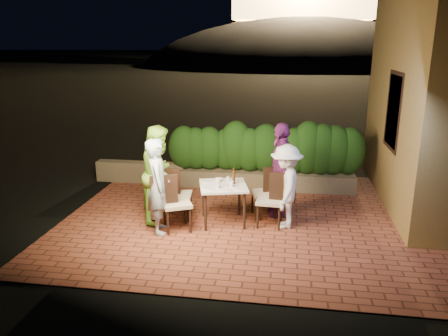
% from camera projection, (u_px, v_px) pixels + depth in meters
% --- Properties ---
extents(ground, '(400.00, 400.00, 0.00)m').
position_uv_depth(ground, '(244.00, 227.00, 8.19)').
color(ground, black).
rests_on(ground, ground).
extents(terrace_floor, '(7.00, 6.00, 0.15)m').
position_uv_depth(terrace_floor, '(247.00, 219.00, 8.68)').
color(terrace_floor, brown).
rests_on(terrace_floor, ground).
extents(building_wall, '(1.60, 5.00, 5.00)m').
position_uv_depth(building_wall, '(432.00, 84.00, 8.88)').
color(building_wall, '#9F7D3E').
rests_on(building_wall, ground).
extents(window_pane, '(0.08, 1.00, 1.40)m').
position_uv_depth(window_pane, '(395.00, 111.00, 8.65)').
color(window_pane, black).
rests_on(window_pane, building_wall).
extents(window_frame, '(0.06, 1.15, 1.55)m').
position_uv_depth(window_frame, '(394.00, 111.00, 8.65)').
color(window_frame, black).
rests_on(window_frame, building_wall).
extents(planter, '(4.20, 0.55, 0.40)m').
position_uv_depth(planter, '(263.00, 179.00, 10.29)').
color(planter, brown).
rests_on(planter, ground).
extents(hedge, '(4.00, 0.70, 1.10)m').
position_uv_depth(hedge, '(264.00, 149.00, 10.08)').
color(hedge, '#183D10').
rests_on(hedge, planter).
extents(parapet, '(2.20, 0.30, 0.50)m').
position_uv_depth(parapet, '(141.00, 172.00, 10.71)').
color(parapet, brown).
rests_on(parapet, ground).
extents(hill, '(52.00, 40.00, 22.00)m').
position_uv_depth(hill, '(299.00, 93.00, 66.01)').
color(hill, black).
rests_on(hill, ground).
extents(dining_table, '(1.05, 1.05, 0.75)m').
position_uv_depth(dining_table, '(223.00, 204.00, 8.24)').
color(dining_table, white).
rests_on(dining_table, ground).
extents(plate_nw, '(0.24, 0.24, 0.01)m').
position_uv_depth(plate_nw, '(209.00, 188.00, 7.93)').
color(plate_nw, white).
rests_on(plate_nw, dining_table).
extents(plate_sw, '(0.20, 0.20, 0.01)m').
position_uv_depth(plate_sw, '(206.00, 181.00, 8.33)').
color(plate_sw, white).
rests_on(plate_sw, dining_table).
extents(plate_ne, '(0.22, 0.22, 0.01)m').
position_uv_depth(plate_ne, '(239.00, 188.00, 7.93)').
color(plate_ne, white).
rests_on(plate_ne, dining_table).
extents(plate_se, '(0.20, 0.20, 0.01)m').
position_uv_depth(plate_se, '(236.00, 180.00, 8.41)').
color(plate_se, white).
rests_on(plate_se, dining_table).
extents(plate_centre, '(0.24, 0.24, 0.01)m').
position_uv_depth(plate_centre, '(221.00, 185.00, 8.12)').
color(plate_centre, white).
rests_on(plate_centre, dining_table).
extents(plate_front, '(0.22, 0.22, 0.01)m').
position_uv_depth(plate_front, '(226.00, 190.00, 7.86)').
color(plate_front, white).
rests_on(plate_front, dining_table).
extents(glass_nw, '(0.06, 0.06, 0.11)m').
position_uv_depth(glass_nw, '(218.00, 185.00, 7.94)').
color(glass_nw, silver).
rests_on(glass_nw, dining_table).
extents(glass_sw, '(0.06, 0.06, 0.10)m').
position_uv_depth(glass_sw, '(218.00, 180.00, 8.26)').
color(glass_sw, silver).
rests_on(glass_sw, dining_table).
extents(glass_ne, '(0.07, 0.07, 0.12)m').
position_uv_depth(glass_ne, '(231.00, 184.00, 8.01)').
color(glass_ne, silver).
rests_on(glass_ne, dining_table).
extents(glass_se, '(0.06, 0.06, 0.10)m').
position_uv_depth(glass_se, '(228.00, 179.00, 8.32)').
color(glass_se, silver).
rests_on(glass_se, dining_table).
extents(beer_bottle, '(0.06, 0.06, 0.31)m').
position_uv_depth(beer_bottle, '(234.00, 176.00, 8.16)').
color(beer_bottle, '#44220B').
rests_on(beer_bottle, dining_table).
extents(bowl, '(0.17, 0.17, 0.04)m').
position_uv_depth(bowl, '(218.00, 180.00, 8.39)').
color(bowl, white).
rests_on(bowl, dining_table).
extents(chair_left_front, '(0.65, 0.65, 1.06)m').
position_uv_depth(chair_left_front, '(177.00, 202.00, 7.87)').
color(chair_left_front, black).
rests_on(chair_left_front, ground).
extents(chair_left_back, '(0.51, 0.51, 1.00)m').
position_uv_depth(chair_left_back, '(179.00, 194.00, 8.41)').
color(chair_left_back, black).
rests_on(chair_left_back, ground).
extents(chair_right_front, '(0.51, 0.51, 1.04)m').
position_uv_depth(chair_right_front, '(270.00, 199.00, 8.06)').
color(chair_right_front, black).
rests_on(chair_right_front, ground).
extents(chair_right_back, '(0.58, 0.58, 1.00)m').
position_uv_depth(chair_right_back, '(264.00, 192.00, 8.51)').
color(chair_right_back, black).
rests_on(chair_right_back, ground).
extents(diner_blue, '(0.59, 0.73, 1.73)m').
position_uv_depth(diner_blue, '(158.00, 186.00, 7.71)').
color(diner_blue, '#A2BED1').
rests_on(diner_blue, ground).
extents(diner_green, '(0.70, 0.90, 1.85)m').
position_uv_depth(diner_green, '(160.00, 174.00, 8.22)').
color(diner_green, '#96E146').
rests_on(diner_green, ground).
extents(diner_white, '(0.62, 1.03, 1.56)m').
position_uv_depth(diner_white, '(286.00, 187.00, 7.95)').
color(diner_white, white).
rests_on(diner_white, ground).
extents(diner_purple, '(0.59, 1.14, 1.85)m').
position_uv_depth(diner_purple, '(281.00, 170.00, 8.49)').
color(diner_purple, '#6D2466').
rests_on(diner_purple, ground).
extents(parapet_lamp, '(0.10, 0.10, 0.14)m').
position_uv_depth(parapet_lamp, '(154.00, 160.00, 10.57)').
color(parapet_lamp, orange).
rests_on(parapet_lamp, parapet).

